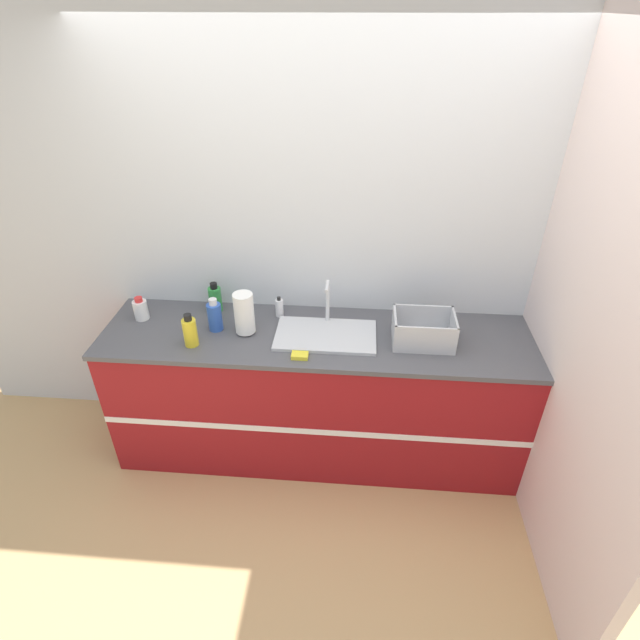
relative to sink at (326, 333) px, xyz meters
name	(u,v)px	position (x,y,z in m)	size (l,w,h in m)	color
ground_plane	(313,482)	(-0.05, -0.30, -0.93)	(12.00, 12.00, 0.00)	tan
wall_back	(322,249)	(-0.05, 0.35, 0.37)	(4.89, 0.06, 2.60)	silver
wall_right	(560,285)	(1.22, 0.01, 0.37)	(0.06, 2.62, 2.60)	silver
counter_cabinet	(317,394)	(-0.05, 0.01, -0.48)	(2.51, 0.64, 0.91)	maroon
sink	(326,333)	(0.00, 0.00, 0.00)	(0.58, 0.34, 0.29)	silver
paper_towel_roll	(244,313)	(-0.47, 0.00, 0.11)	(0.11, 0.11, 0.26)	#4C4C51
dish_rack	(423,332)	(0.55, -0.01, 0.05)	(0.34, 0.24, 0.17)	#B7BABF
bottle_yellow	(190,332)	(-0.74, -0.15, 0.07)	(0.08, 0.08, 0.20)	yellow
bottle_blue	(215,316)	(-0.65, 0.02, 0.07)	(0.08, 0.08, 0.20)	#2D56B7
bottle_white_spray	(141,309)	(-1.12, 0.10, 0.05)	(0.08, 0.08, 0.15)	white
bottle_green	(215,299)	(-0.70, 0.22, 0.07)	(0.08, 0.08, 0.19)	#2D8C3D
soap_dispenser	(279,308)	(-0.30, 0.20, 0.04)	(0.05, 0.05, 0.13)	silver
sponge	(300,356)	(-0.13, -0.21, -0.01)	(0.09, 0.06, 0.02)	yellow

